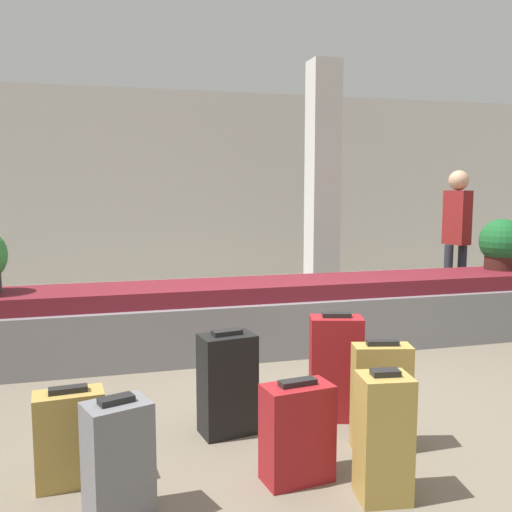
# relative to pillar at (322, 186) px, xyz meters

# --- Properties ---
(ground_plane) EXTENTS (18.00, 18.00, 0.00)m
(ground_plane) POSITION_rel_pillar_xyz_m (-1.40, -3.58, -1.60)
(ground_plane) COLOR #6B6051
(back_wall) EXTENTS (18.00, 0.06, 3.20)m
(back_wall) POSITION_rel_pillar_xyz_m (-1.40, 2.76, 0.00)
(back_wall) COLOR silver
(back_wall) RESTS_ON ground_plane
(carousel) EXTENTS (8.33, 0.87, 0.67)m
(carousel) POSITION_rel_pillar_xyz_m (-1.40, -1.81, -1.28)
(carousel) COLOR gray
(carousel) RESTS_ON ground_plane
(pillar) EXTENTS (0.37, 0.37, 3.20)m
(pillar) POSITION_rel_pillar_xyz_m (0.00, 0.00, 0.00)
(pillar) COLOR silver
(pillar) RESTS_ON ground_plane
(suitcase_0) EXTENTS (0.37, 0.24, 0.68)m
(suitcase_0) POSITION_rel_pillar_xyz_m (-1.22, -4.06, -1.27)
(suitcase_0) COLOR #A3843D
(suitcase_0) RESTS_ON ground_plane
(suitcase_1) EXTENTS (0.28, 0.25, 0.68)m
(suitcase_1) POSITION_rel_pillar_xyz_m (-1.47, -4.57, -1.27)
(suitcase_1) COLOR #A3843D
(suitcase_1) RESTS_ON ground_plane
(suitcase_2) EXTENTS (0.38, 0.28, 0.68)m
(suitcase_2) POSITION_rel_pillar_xyz_m (-2.07, -3.60, -1.27)
(suitcase_2) COLOR black
(suitcase_2) RESTS_ON ground_plane
(suitcase_3) EXTENTS (0.38, 0.22, 0.54)m
(suitcase_3) POSITION_rel_pillar_xyz_m (-3.01, -4.01, -1.34)
(suitcase_3) COLOR #A3843D
(suitcase_3) RESTS_ON ground_plane
(suitcase_4) EXTENTS (0.35, 0.30, 0.61)m
(suitcase_4) POSITION_rel_pillar_xyz_m (-2.77, -4.41, -1.31)
(suitcase_4) COLOR slate
(suitcase_4) RESTS_ON ground_plane
(suitcase_6) EXTENTS (0.39, 0.29, 0.74)m
(suitcase_6) POSITION_rel_pillar_xyz_m (-1.30, -3.57, -1.24)
(suitcase_6) COLOR maroon
(suitcase_6) RESTS_ON ground_plane
(suitcase_7) EXTENTS (0.39, 0.26, 0.56)m
(suitcase_7) POSITION_rel_pillar_xyz_m (-1.83, -4.28, -1.33)
(suitcase_7) COLOR maroon
(suitcase_7) RESTS_ON ground_plane
(potted_plant_0) EXTENTS (0.49, 0.49, 0.56)m
(potted_plant_0) POSITION_rel_pillar_xyz_m (1.45, -1.72, -0.65)
(potted_plant_0) COLOR #381914
(potted_plant_0) RESTS_ON carousel
(traveler_0) EXTENTS (0.31, 0.36, 1.79)m
(traveler_0) POSITION_rel_pillar_xyz_m (1.52, -0.77, -0.52)
(traveler_0) COLOR #282833
(traveler_0) RESTS_ON ground_plane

